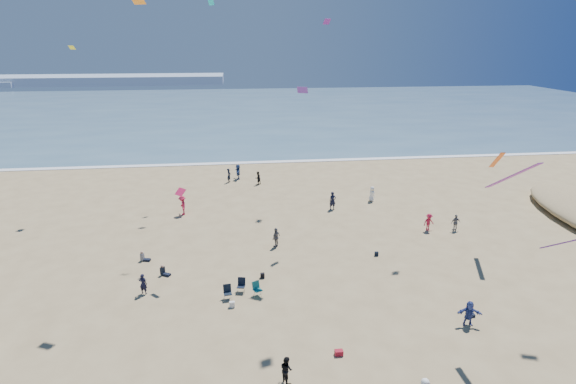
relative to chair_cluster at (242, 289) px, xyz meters
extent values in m
cube|color=#476B84|center=(0.84, 84.60, -0.47)|extent=(220.00, 100.00, 0.06)
cube|color=white|center=(0.84, 34.60, -0.46)|extent=(220.00, 1.20, 0.08)
cube|color=#7A8EA8|center=(-59.16, 159.60, 1.10)|extent=(110.00, 20.00, 3.20)
imported|color=black|center=(2.39, 24.60, 0.30)|extent=(0.98, 0.97, 1.60)
imported|color=#33428C|center=(13.58, -4.86, 0.30)|extent=(1.54, 0.76, 1.59)
imported|color=black|center=(9.50, 15.32, 0.43)|extent=(0.73, 0.52, 1.87)
imported|color=black|center=(2.05, -8.33, 0.23)|extent=(0.82, 0.89, 1.46)
imported|color=red|center=(-5.52, 15.66, 0.47)|extent=(1.03, 1.40, 1.95)
imported|color=#B41937|center=(17.05, 9.09, 0.30)|extent=(1.14, 0.81, 1.60)
imported|color=black|center=(-1.02, 25.87, 0.36)|extent=(0.56, 0.71, 1.71)
imported|color=gray|center=(19.45, 8.76, 0.27)|extent=(0.94, 0.47, 1.54)
imported|color=white|center=(14.20, 17.25, 0.32)|extent=(0.79, 0.94, 1.64)
imported|color=black|center=(-6.67, 1.05, 0.26)|extent=(0.63, 0.51, 1.51)
imported|color=slate|center=(2.99, 7.34, 0.34)|extent=(0.94, 1.02, 1.68)
imported|color=navy|center=(0.08, 27.05, 0.44)|extent=(0.69, 1.77, 1.87)
cube|color=white|center=(-0.69, -1.30, -0.30)|extent=(0.35, 0.20, 0.40)
cube|color=black|center=(1.51, 2.24, -0.31)|extent=(0.30, 0.22, 0.38)
cube|color=maroon|center=(5.15, -6.69, -0.35)|extent=(0.45, 0.30, 0.30)
cube|color=black|center=(10.84, 4.70, -0.33)|extent=(0.28, 0.18, 0.34)
cube|color=yellow|center=(-15.26, 20.37, 15.25)|extent=(0.57, 0.52, 0.37)
cube|color=#15CFD8|center=(-1.55, 11.53, 18.72)|extent=(0.55, 0.64, 0.41)
cube|color=#64309D|center=(4.78, 5.33, 12.58)|extent=(0.77, 0.54, 0.46)
cube|color=#741E90|center=(7.79, 12.18, 17.38)|extent=(0.79, 0.74, 0.46)
cube|color=#D61E4F|center=(-4.02, 3.52, 5.92)|extent=(0.87, 0.87, 0.41)
cube|color=orange|center=(-5.71, 4.30, 18.21)|extent=(0.91, 0.66, 0.34)
cube|color=purple|center=(14.04, -6.09, 9.31)|extent=(0.35, 3.14, 2.21)
cube|color=#EB5918|center=(20.16, 5.06, 7.05)|extent=(0.35, 2.64, 1.87)
camera|label=1|loc=(-0.04, -26.72, 15.98)|focal=28.00mm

